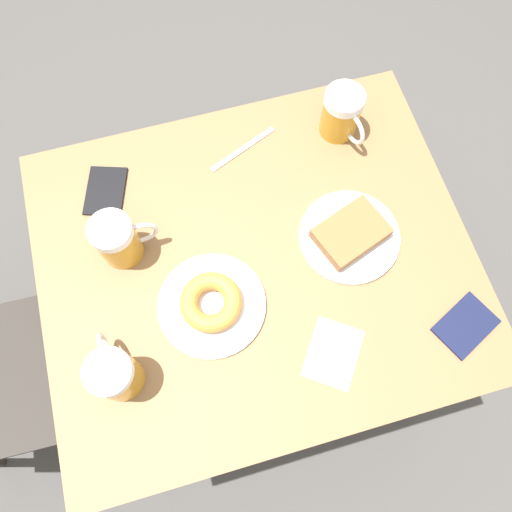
# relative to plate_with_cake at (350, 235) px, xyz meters

# --- Properties ---
(ground_plane) EXTENTS (8.00, 8.00, 0.00)m
(ground_plane) POSITION_rel_plate_with_cake_xyz_m (0.01, 0.22, -0.77)
(ground_plane) COLOR #474442
(table) EXTENTS (0.81, 0.96, 0.75)m
(table) POSITION_rel_plate_with_cake_xyz_m (0.01, 0.22, -0.08)
(table) COLOR olive
(table) RESTS_ON ground_plane
(plate_with_cake) EXTENTS (0.23, 0.23, 0.04)m
(plate_with_cake) POSITION_rel_plate_with_cake_xyz_m (0.00, 0.00, 0.00)
(plate_with_cake) COLOR silver
(plate_with_cake) RESTS_ON table
(plate_with_donut) EXTENTS (0.23, 0.23, 0.05)m
(plate_with_donut) POSITION_rel_plate_with_cake_xyz_m (-0.07, 0.34, 0.00)
(plate_with_donut) COLOR silver
(plate_with_donut) RESTS_ON table
(beer_mug_left) EXTENTS (0.09, 0.14, 0.13)m
(beer_mug_left) POSITION_rel_plate_with_cake_xyz_m (0.11, 0.49, 0.05)
(beer_mug_left) COLOR #C68C23
(beer_mug_left) RESTS_ON table
(beer_mug_center) EXTENTS (0.13, 0.09, 0.13)m
(beer_mug_center) POSITION_rel_plate_with_cake_xyz_m (0.28, -0.07, 0.05)
(beer_mug_center) COLOR #C68C23
(beer_mug_center) RESTS_ON table
(beer_mug_right) EXTENTS (0.14, 0.09, 0.13)m
(beer_mug_right) POSITION_rel_plate_with_cake_xyz_m (-0.17, 0.55, 0.05)
(beer_mug_right) COLOR #C68C23
(beer_mug_right) RESTS_ON table
(napkin_folded) EXTENTS (0.17, 0.16, 0.00)m
(napkin_folded) POSITION_rel_plate_with_cake_xyz_m (-0.24, 0.12, -0.01)
(napkin_folded) COLOR white
(napkin_folded) RESTS_ON table
(fork) EXTENTS (0.08, 0.18, 0.00)m
(fork) POSITION_rel_plate_with_cake_xyz_m (0.29, 0.17, -0.01)
(fork) COLOR silver
(fork) RESTS_ON table
(passport_near_edge) EXTENTS (0.15, 0.12, 0.01)m
(passport_near_edge) POSITION_rel_plate_with_cake_xyz_m (0.26, 0.51, -0.01)
(passport_near_edge) COLOR black
(passport_near_edge) RESTS_ON table
(passport_far_edge) EXTENTS (0.13, 0.15, 0.01)m
(passport_far_edge) POSITION_rel_plate_with_cake_xyz_m (-0.26, -0.17, -0.01)
(passport_far_edge) COLOR #141938
(passport_far_edge) RESTS_ON table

